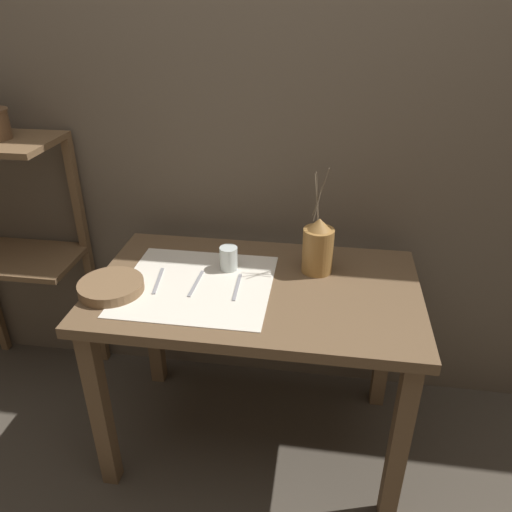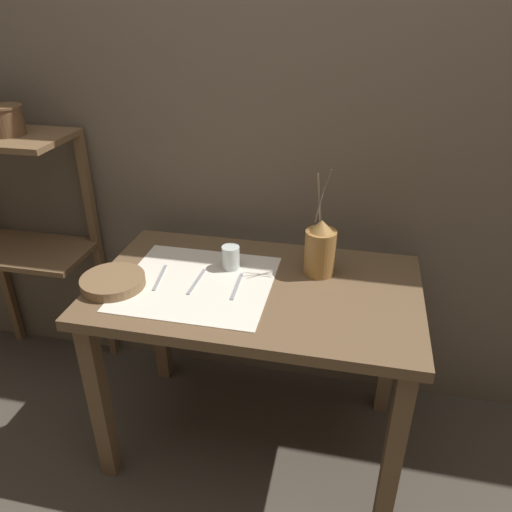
% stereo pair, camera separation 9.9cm
% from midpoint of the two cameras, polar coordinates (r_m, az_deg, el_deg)
% --- Properties ---
extents(ground_plane, '(12.00, 12.00, 0.00)m').
position_cam_midpoint_polar(ground_plane, '(2.29, -1.33, -19.84)').
color(ground_plane, '#473F35').
extents(stone_wall_back, '(7.00, 0.06, 2.40)m').
position_cam_midpoint_polar(stone_wall_back, '(2.05, 0.52, 13.95)').
color(stone_wall_back, brown).
rests_on(stone_wall_back, ground_plane).
extents(wooden_table, '(1.17, 0.70, 0.76)m').
position_cam_midpoint_polar(wooden_table, '(1.86, -1.55, -6.33)').
color(wooden_table, brown).
rests_on(wooden_table, ground_plane).
extents(wooden_shelf_unit, '(0.60, 0.33, 1.19)m').
position_cam_midpoint_polar(wooden_shelf_unit, '(2.44, -27.74, 3.97)').
color(wooden_shelf_unit, brown).
rests_on(wooden_shelf_unit, ground_plane).
extents(linen_cloth, '(0.53, 0.50, 0.00)m').
position_cam_midpoint_polar(linen_cloth, '(1.82, -8.32, -3.30)').
color(linen_cloth, silver).
rests_on(linen_cloth, wooden_table).
extents(pitcher_with_flowers, '(0.11, 0.11, 0.41)m').
position_cam_midpoint_polar(pitcher_with_flowers, '(1.85, 5.57, 0.99)').
color(pitcher_with_flowers, olive).
rests_on(pitcher_with_flowers, wooden_table).
extents(wooden_bowl, '(0.23, 0.23, 0.04)m').
position_cam_midpoint_polar(wooden_bowl, '(1.84, -17.73, -3.40)').
color(wooden_bowl, brown).
rests_on(wooden_bowl, wooden_table).
extents(glass_tumbler_near, '(0.07, 0.07, 0.09)m').
position_cam_midpoint_polar(glass_tumbler_near, '(1.88, -4.65, -0.29)').
color(glass_tumbler_near, silver).
rests_on(glass_tumbler_near, wooden_table).
extents(knife_center, '(0.04, 0.18, 0.00)m').
position_cam_midpoint_polar(knife_center, '(1.86, -12.61, -2.79)').
color(knife_center, '#939399').
rests_on(knife_center, wooden_table).
extents(fork_inner, '(0.02, 0.18, 0.00)m').
position_cam_midpoint_polar(fork_inner, '(1.82, -8.42, -3.13)').
color(fork_inner, '#939399').
rests_on(fork_inner, wooden_table).
extents(fork_outer, '(0.02, 0.18, 0.00)m').
position_cam_midpoint_polar(fork_outer, '(1.78, -3.76, -3.57)').
color(fork_outer, '#939399').
rests_on(fork_outer, wooden_table).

